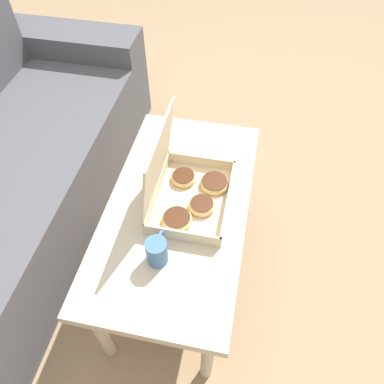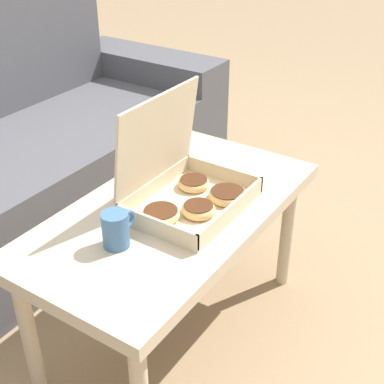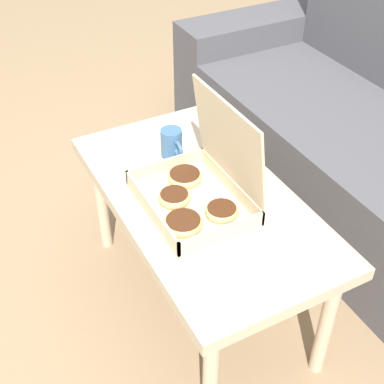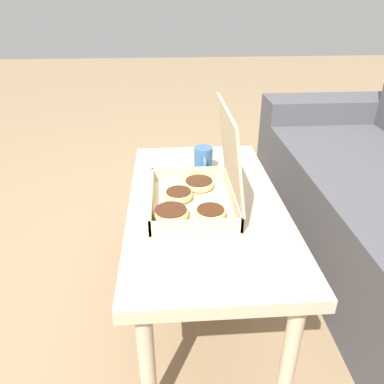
# 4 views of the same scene
# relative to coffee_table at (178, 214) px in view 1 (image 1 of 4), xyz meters

# --- Properties ---
(ground_plane) EXTENTS (12.00, 12.00, 0.00)m
(ground_plane) POSITION_rel_coffee_table_xyz_m (0.00, 0.10, -0.42)
(ground_plane) COLOR #937756
(coffee_table) EXTENTS (0.95, 0.50, 0.48)m
(coffee_table) POSITION_rel_coffee_table_xyz_m (0.00, 0.00, 0.00)
(coffee_table) COLOR #C6B293
(coffee_table) RESTS_ON ground_plane
(pastry_box) EXTENTS (0.35, 0.27, 0.32)m
(pastry_box) POSITION_rel_coffee_table_xyz_m (0.03, -0.03, 0.11)
(pastry_box) COLOR beige
(pastry_box) RESTS_ON coffee_table
(coffee_mug) EXTENTS (0.11, 0.07, 0.10)m
(coffee_mug) POSITION_rel_coffee_table_xyz_m (-0.22, 0.01, 0.10)
(coffee_mug) COLOR #3D6693
(coffee_mug) RESTS_ON coffee_table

